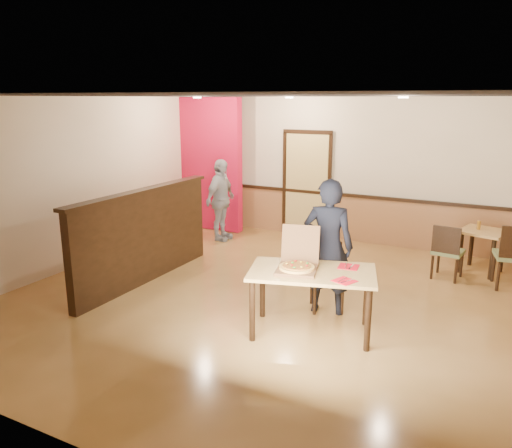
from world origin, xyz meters
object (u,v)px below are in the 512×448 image
at_px(diner, 328,247).
at_px(condiment, 479,225).
at_px(side_table, 483,241).
at_px(passerby, 221,200).
at_px(pizza_box, 297,265).
at_px(diner_chair, 327,273).
at_px(main_table, 312,279).
at_px(side_chair_left, 447,250).

height_order(diner, condiment, diner).
bearing_deg(condiment, side_table, -23.77).
relative_size(passerby, pizza_box, 2.54).
distance_m(diner_chair, condiment, 3.06).
bearing_deg(pizza_box, passerby, 119.48).
height_order(diner_chair, side_table, diner_chair).
height_order(main_table, side_table, main_table).
xyz_separation_m(diner, pizza_box, (-0.13, -0.72, -0.05)).
distance_m(diner, condiment, 3.14).
distance_m(side_table, passerby, 4.79).
distance_m(diner_chair, diner, 0.44).
distance_m(passerby, condiment, 4.70).
relative_size(main_table, diner, 0.92).
bearing_deg(main_table, side_table, 46.69).
relative_size(diner_chair, condiment, 6.29).
bearing_deg(diner, diner_chair, -79.42).
distance_m(diner_chair, side_table, 3.07).
distance_m(diner, passerby, 3.86).
bearing_deg(main_table, condiment, 48.08).
height_order(diner_chair, pizza_box, pizza_box).
xyz_separation_m(side_chair_left, condiment, (0.38, 0.65, 0.29)).
relative_size(diner_chair, diner, 0.49).
xyz_separation_m(main_table, side_table, (1.67, 3.31, -0.15)).
height_order(side_chair_left, pizza_box, pizza_box).
relative_size(side_table, diner, 0.45).
height_order(diner, pizza_box, diner).
distance_m(passerby, pizza_box, 4.25).
relative_size(side_chair_left, diner, 0.49).
distance_m(pizza_box, condiment, 3.83).
relative_size(main_table, diner_chair, 1.87).
relative_size(main_table, passerby, 1.02).
distance_m(side_table, condiment, 0.26).
relative_size(side_table, condiment, 5.72).
xyz_separation_m(diner_chair, side_chair_left, (1.31, 1.89, -0.00)).
bearing_deg(condiment, diner_chair, -123.53).
xyz_separation_m(main_table, pizza_box, (-0.17, -0.05, 0.17)).
distance_m(diner, pizza_box, 0.74).
xyz_separation_m(side_table, passerby, (-4.77, -0.28, 0.28)).
height_order(side_table, condiment, condiment).
distance_m(side_chair_left, side_table, 0.77).
relative_size(side_chair_left, condiment, 6.24).
relative_size(diner, pizza_box, 2.81).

